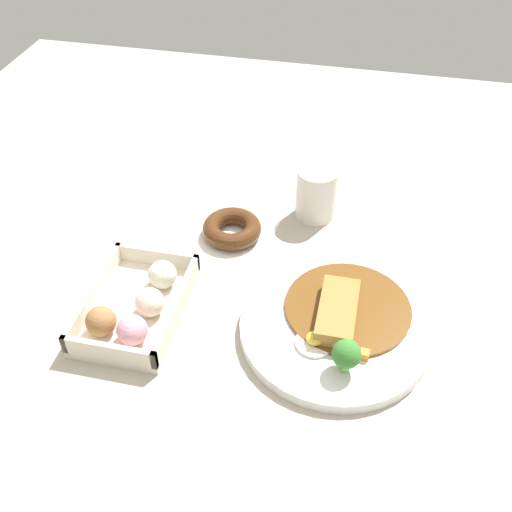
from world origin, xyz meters
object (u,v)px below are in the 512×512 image
(curry_plate, at_px, (337,326))
(donut_box, at_px, (137,307))
(coffee_mug, at_px, (316,193))
(chocolate_ring_donut, at_px, (232,229))

(curry_plate, bearing_deg, donut_box, 96.44)
(donut_box, relative_size, coffee_mug, 2.17)
(curry_plate, bearing_deg, coffee_mug, 14.75)
(curry_plate, distance_m, donut_box, 0.29)
(curry_plate, relative_size, chocolate_ring_donut, 1.86)
(curry_plate, height_order, donut_box, curry_plate)
(donut_box, bearing_deg, chocolate_ring_donut, -23.36)
(chocolate_ring_donut, xyz_separation_m, coffee_mug, (0.09, -0.13, 0.03))
(curry_plate, xyz_separation_m, coffee_mug, (0.27, 0.07, 0.03))
(curry_plate, height_order, chocolate_ring_donut, curry_plate)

